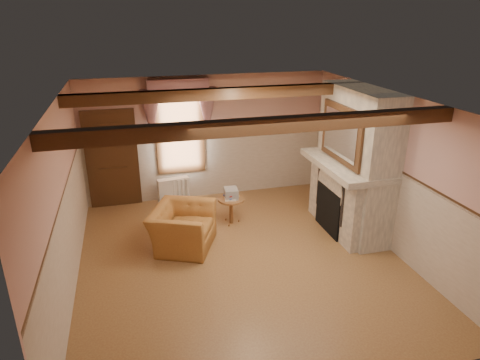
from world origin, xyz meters
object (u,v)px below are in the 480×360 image
object	(u,v)px
armchair	(182,227)
bowl	(354,164)
side_table	(231,211)
radiator	(174,191)
oil_lamp	(335,147)
mantel_clock	(329,145)

from	to	relation	value
armchair	bowl	distance (m)	3.35
side_table	radiator	bearing A→B (deg)	128.35
radiator	bowl	bearing A→B (deg)	-47.02
radiator	oil_lamp	bearing A→B (deg)	-36.92
armchair	radiator	bearing A→B (deg)	22.24
side_table	radiator	world-z (taller)	radiator
armchair	bowl	size ratio (longest dim) A/B	3.82
side_table	oil_lamp	xyz separation A→B (m)	(2.07, -0.28, 1.29)
armchair	side_table	xyz separation A→B (m)	(1.08, 0.68, -0.11)
armchair	side_table	bearing A→B (deg)	-33.89
oil_lamp	mantel_clock	bearing A→B (deg)	90.00
radiator	oil_lamp	xyz separation A→B (m)	(3.09, -1.57, 1.26)
oil_lamp	radiator	bearing A→B (deg)	153.12
bowl	radiator	bearing A→B (deg)	143.01
armchair	radiator	distance (m)	1.97
mantel_clock	armchair	bearing A→B (deg)	-168.04
mantel_clock	radiator	bearing A→B (deg)	157.27
armchair	mantel_clock	distance (m)	3.42
radiator	mantel_clock	distance (m)	3.57
mantel_clock	oil_lamp	xyz separation A→B (m)	(0.00, -0.27, 0.04)
armchair	oil_lamp	bearing A→B (deg)	-58.67
side_table	mantel_clock	size ratio (longest dim) A/B	2.29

